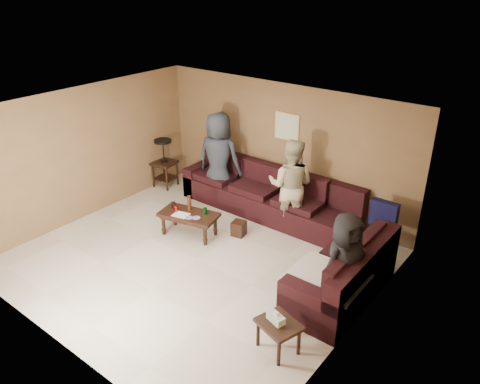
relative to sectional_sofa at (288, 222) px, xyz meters
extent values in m
plane|color=beige|center=(-0.81, -1.52, -0.33)|extent=(5.50, 5.50, 0.00)
cube|color=beige|center=(-0.81, -1.52, 2.12)|extent=(5.50, 5.00, 0.10)
cube|color=brown|center=(-0.81, 0.98, 0.92)|extent=(5.50, 0.10, 2.50)
cube|color=brown|center=(-0.81, -4.02, 0.92)|extent=(5.50, 0.10, 2.50)
cube|color=brown|center=(-3.56, -1.52, 0.92)|extent=(0.10, 5.00, 2.50)
cube|color=brown|center=(1.94, -1.52, 0.92)|extent=(0.10, 5.00, 2.50)
cube|color=black|center=(-0.81, 0.53, -0.10)|extent=(3.70, 0.90, 0.45)
cube|color=black|center=(-0.81, 0.86, 0.35)|extent=(3.70, 0.24, 0.45)
cube|color=black|center=(-2.54, 0.53, -0.01)|extent=(0.24, 0.90, 0.63)
cube|color=black|center=(1.49, -0.92, -0.10)|extent=(0.90, 2.00, 0.45)
cube|color=black|center=(1.82, -0.92, 0.35)|extent=(0.24, 2.00, 0.45)
cube|color=black|center=(1.49, -1.80, -0.01)|extent=(0.90, 0.24, 0.63)
cube|color=black|center=(1.49, 0.53, 0.42)|extent=(0.45, 0.14, 0.45)
cube|color=beige|center=(1.49, -1.37, 0.25)|extent=(1.00, 0.85, 0.04)
cube|color=black|center=(-1.47, -0.99, 0.08)|extent=(1.14, 0.74, 0.06)
cube|color=black|center=(-1.47, -0.99, 0.03)|extent=(1.04, 0.65, 0.05)
cylinder|color=black|center=(-1.84, -1.27, -0.14)|extent=(0.07, 0.07, 0.38)
cylinder|color=black|center=(-1.01, -1.08, -0.14)|extent=(0.07, 0.07, 0.38)
cylinder|color=black|center=(-1.93, -0.90, -0.14)|extent=(0.07, 0.07, 0.38)
cylinder|color=black|center=(-1.10, -0.71, -0.14)|extent=(0.07, 0.07, 0.38)
cylinder|color=red|center=(-1.69, -1.09, 0.17)|extent=(0.07, 0.07, 0.12)
cylinder|color=#116418|center=(-1.21, -0.84, 0.17)|extent=(0.07, 0.07, 0.12)
cylinder|color=#3D1B0D|center=(-1.54, -0.89, 0.25)|extent=(0.07, 0.07, 0.28)
cylinder|color=black|center=(-1.84, -1.00, 0.17)|extent=(0.08, 0.08, 0.11)
cube|color=silver|center=(-1.54, -1.13, 0.11)|extent=(0.32, 0.28, 0.00)
cylinder|color=#D84C9E|center=(-1.35, -1.11, 0.11)|extent=(0.14, 0.14, 0.01)
cylinder|color=#D84C9E|center=(-1.24, -1.04, 0.11)|extent=(0.14, 0.14, 0.01)
cube|color=black|center=(-3.35, 0.22, 0.22)|extent=(0.53, 0.53, 0.05)
cube|color=black|center=(-3.35, 0.22, -0.14)|extent=(0.47, 0.47, 0.03)
cylinder|color=black|center=(-3.51, 0.01, -0.05)|extent=(0.05, 0.05, 0.55)
cylinder|color=black|center=(-3.14, 0.06, -0.05)|extent=(0.05, 0.05, 0.55)
cylinder|color=black|center=(-3.56, 0.39, -0.05)|extent=(0.05, 0.05, 0.55)
cylinder|color=black|center=(-3.19, 0.44, -0.05)|extent=(0.05, 0.05, 0.55)
cylinder|color=black|center=(-3.35, 0.22, 0.26)|extent=(0.17, 0.17, 0.03)
cylinder|color=black|center=(-3.35, 0.22, 0.50)|extent=(0.03, 0.03, 0.45)
cylinder|color=black|center=(-3.35, 0.22, 0.72)|extent=(0.38, 0.38, 0.05)
cube|color=black|center=(1.38, -2.38, 0.08)|extent=(0.62, 0.56, 0.05)
cylinder|color=black|center=(1.13, -2.47, -0.12)|extent=(0.05, 0.05, 0.40)
cylinder|color=black|center=(1.53, -2.59, -0.12)|extent=(0.05, 0.05, 0.40)
cylinder|color=black|center=(1.23, -2.17, -0.12)|extent=(0.05, 0.05, 0.40)
cylinder|color=black|center=(1.62, -2.29, -0.12)|extent=(0.05, 0.05, 0.40)
cube|color=silver|center=(1.33, -2.38, 0.15)|extent=(0.26, 0.18, 0.10)
cube|color=silver|center=(1.33, -2.38, 0.22)|extent=(0.06, 0.04, 0.05)
cube|color=black|center=(-0.75, -0.46, -0.19)|extent=(0.27, 0.27, 0.27)
cube|color=#CFBD81|center=(-0.71, 0.96, 1.37)|extent=(0.52, 0.03, 0.52)
cube|color=silver|center=(-0.71, 0.95, 1.37)|extent=(0.44, 0.01, 0.44)
imported|color=#282F38|center=(-1.92, 0.39, 0.62)|extent=(1.02, 0.77, 1.89)
imported|color=#BAB08A|center=(-0.18, 0.32, 0.54)|extent=(1.02, 0.90, 1.74)
imported|color=black|center=(1.63, -1.19, 0.43)|extent=(0.66, 0.84, 1.51)
camera|label=1|loc=(3.76, -6.22, 4.05)|focal=35.00mm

